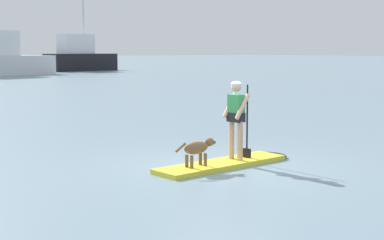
# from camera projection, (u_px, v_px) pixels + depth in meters

# --- Properties ---
(ground_plane) EXTENTS (400.00, 400.00, 0.00)m
(ground_plane) POSITION_uv_depth(u_px,v_px,m) (222.00, 167.00, 12.23)
(ground_plane) COLOR slate
(paddleboard) EXTENTS (3.51, 0.90, 0.10)m
(paddleboard) POSITION_uv_depth(u_px,v_px,m) (229.00, 163.00, 12.38)
(paddleboard) COLOR yellow
(paddleboard) RESTS_ON ground_plane
(person_paddler) EXTENTS (0.61, 0.48, 1.70)m
(person_paddler) POSITION_uv_depth(u_px,v_px,m) (237.00, 114.00, 12.39)
(person_paddler) COLOR tan
(person_paddler) RESTS_ON paddleboard
(dog) EXTENTS (1.08, 0.24, 0.55)m
(dog) POSITION_uv_depth(u_px,v_px,m) (198.00, 148.00, 11.73)
(dog) COLOR brown
(dog) RESTS_ON paddleboard
(moored_boat_far_port) EXTENTS (8.69, 3.93, 10.26)m
(moored_boat_far_port) POSITION_uv_depth(u_px,v_px,m) (80.00, 57.00, 67.93)
(moored_boat_far_port) COLOR black
(moored_boat_far_port) RESTS_ON ground_plane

